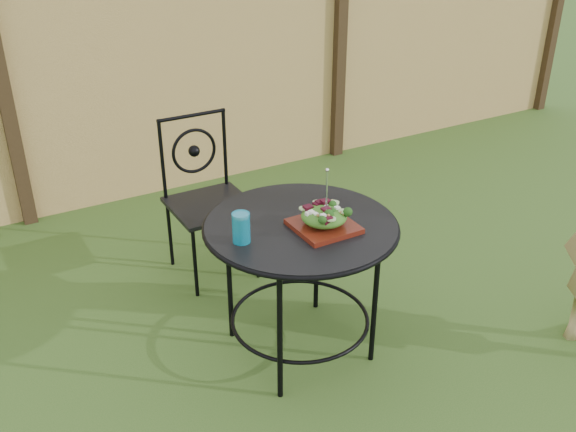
# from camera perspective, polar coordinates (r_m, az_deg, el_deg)

# --- Properties ---
(ground) EXTENTS (60.00, 60.00, 0.00)m
(ground) POSITION_cam_1_polar(r_m,az_deg,el_deg) (3.55, 6.06, -9.67)
(ground) COLOR #284E19
(ground) RESTS_ON ground
(fence) EXTENTS (8.00, 0.12, 1.90)m
(fence) POSITION_cam_1_polar(r_m,az_deg,el_deg) (4.91, -8.72, 13.18)
(fence) COLOR #EEC675
(fence) RESTS_ON ground
(patio_table) EXTENTS (0.92, 0.92, 0.72)m
(patio_table) POSITION_cam_1_polar(r_m,az_deg,el_deg) (3.05, 1.13, -2.94)
(patio_table) COLOR black
(patio_table) RESTS_ON ground
(patio_chair) EXTENTS (0.46, 0.46, 0.95)m
(patio_chair) POSITION_cam_1_polar(r_m,az_deg,el_deg) (3.82, -7.25, 1.99)
(patio_chair) COLOR black
(patio_chair) RESTS_ON ground
(salad_plate) EXTENTS (0.27, 0.27, 0.02)m
(salad_plate) POSITION_cam_1_polar(r_m,az_deg,el_deg) (2.94, 3.19, -0.91)
(salad_plate) COLOR #4E190B
(salad_plate) RESTS_ON patio_table
(salad) EXTENTS (0.21, 0.21, 0.08)m
(salad) POSITION_cam_1_polar(r_m,az_deg,el_deg) (2.92, 3.22, -0.01)
(salad) COLOR #235614
(salad) RESTS_ON salad_plate
(fork) EXTENTS (0.01, 0.01, 0.18)m
(fork) POSITION_cam_1_polar(r_m,az_deg,el_deg) (2.86, 3.46, 2.35)
(fork) COLOR silver
(fork) RESTS_ON salad
(drinking_glass) EXTENTS (0.08, 0.08, 0.14)m
(drinking_glass) POSITION_cam_1_polar(r_m,az_deg,el_deg) (2.81, -4.18, -1.05)
(drinking_glass) COLOR #0D7E9F
(drinking_glass) RESTS_ON patio_table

